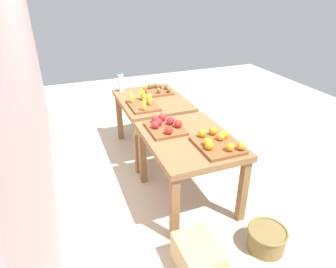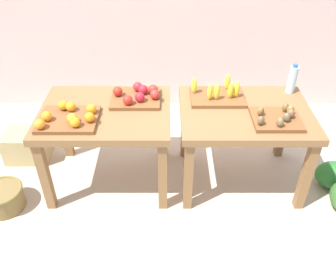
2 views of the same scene
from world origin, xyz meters
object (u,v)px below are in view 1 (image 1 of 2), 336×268
display_table_right (152,106)px  water_bottle (121,82)px  display_table_left (189,147)px  kiwi_bin (158,90)px  orange_bin (218,143)px  watermelon_pile (150,109)px  cardboard_produce_box (198,258)px  wicker_basket (267,238)px  banana_crate (143,103)px  apple_bin (165,126)px

display_table_right → water_bottle: 0.56m
display_table_left → kiwi_bin: size_ratio=2.89×
orange_bin → watermelon_pile: 2.37m
water_bottle → cardboard_produce_box: 2.49m
orange_bin → water_bottle: (1.79, 0.45, 0.08)m
kiwi_bin → cardboard_produce_box: bearing=168.1°
orange_bin → wicker_basket: orange_bin is taller
display_table_right → orange_bin: (-1.36, -0.16, 0.14)m
banana_crate → cardboard_produce_box: (-1.75, 0.12, -0.62)m
watermelon_pile → display_table_left: bearing=172.6°
orange_bin → kiwi_bin: (1.57, 0.00, -0.01)m
wicker_basket → banana_crate: bearing=16.7°
banana_crate → wicker_basket: bearing=-163.3°
orange_bin → cardboard_produce_box: (-0.60, 0.46, -0.62)m
kiwi_bin → water_bottle: size_ratio=1.41×
apple_bin → orange_bin: bearing=-147.2°
kiwi_bin → orange_bin: bearing=-179.8°
water_bottle → watermelon_pile: 1.00m
kiwi_bin → wicker_basket: (-2.16, -0.19, -0.65)m
orange_bin → watermelon_pile: bearing=-2.6°
display_table_left → wicker_basket: display_table_left is taller
display_table_right → kiwi_bin: kiwi_bin is taller
kiwi_bin → water_bottle: (0.22, 0.45, 0.09)m
display_table_left → orange_bin: (-0.24, -0.16, 0.14)m
wicker_basket → cardboard_produce_box: cardboard_produce_box is taller
orange_bin → cardboard_produce_box: size_ratio=1.12×
orange_bin → apple_bin: apple_bin is taller
display_table_right → watermelon_pile: size_ratio=1.56×
display_table_right → wicker_basket: 2.06m
display_table_left → orange_bin: size_ratio=2.33×
cardboard_produce_box → water_bottle: bearing=-0.2°
water_bottle → watermelon_pile: (0.50, -0.56, -0.67)m
orange_bin → banana_crate: bearing=16.4°
display_table_right → wicker_basket: (-1.96, -0.35, -0.51)m
watermelon_pile → orange_bin: bearing=177.4°
wicker_basket → watermelon_pile: bearing=1.7°
water_bottle → wicker_basket: (-2.38, -0.64, -0.74)m
orange_bin → watermelon_pile: orange_bin is taller
apple_bin → kiwi_bin: apple_bin is taller
display_table_left → banana_crate: 0.94m
display_table_right → wicker_basket: display_table_right is taller
display_table_left → cardboard_produce_box: size_ratio=2.60×
display_table_right → banana_crate: bearing=139.6°
display_table_right → banana_crate: (-0.21, 0.18, 0.15)m
banana_crate → kiwi_bin: banana_crate is taller
display_table_left → banana_crate: bearing=11.0°
display_table_left → watermelon_pile: (2.05, -0.27, -0.44)m
banana_crate → water_bottle: size_ratio=1.74×
apple_bin → banana_crate: bearing=1.8°
water_bottle → wicker_basket: water_bottle is taller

